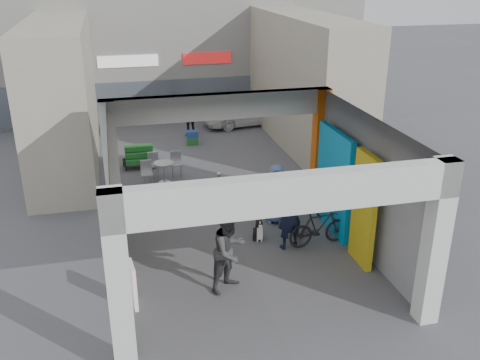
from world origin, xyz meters
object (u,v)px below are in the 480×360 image
object	(u,v)px
produce_stand	(140,159)
man_back_turned	(229,251)
man_crates	(190,118)
man_elderly	(276,194)
bicycle_front	(306,205)
border_collie	(258,231)
bicycle_rear	(319,227)
man_with_dog	(290,213)
white_van	(244,112)
cafe_set	(160,172)

from	to	relation	value
produce_stand	man_back_turned	xyz separation A→B (m)	(1.44, -8.15, 0.63)
produce_stand	man_crates	xyz separation A→B (m)	(2.33, 3.16, 0.52)
man_elderly	bicycle_front	bearing A→B (deg)	3.51
border_collie	man_back_turned	bearing A→B (deg)	-104.44
bicycle_front	bicycle_rear	bearing A→B (deg)	178.35
man_back_turned	man_crates	distance (m)	11.35
man_with_dog	man_back_turned	size ratio (longest dim) A/B	1.04
man_elderly	white_van	distance (m)	9.62
white_van	man_crates	bearing A→B (deg)	105.06
bicycle_rear	white_van	size ratio (longest dim) A/B	0.46
bicycle_rear	produce_stand	bearing A→B (deg)	25.36
white_van	man_back_turned	bearing A→B (deg)	155.95
produce_stand	man_with_dog	world-z (taller)	man_with_dog
man_with_dog	border_collie	bearing A→B (deg)	-57.54
man_with_dog	white_van	xyz separation A→B (m)	(1.58, 10.99, -0.35)
man_crates	man_elderly	bearing A→B (deg)	91.26
bicycle_rear	white_van	xyz separation A→B (m)	(0.79, 11.06, 0.12)
man_elderly	bicycle_front	size ratio (longest dim) A/B	0.91
bicycle_front	bicycle_rear	world-z (taller)	bicycle_rear
cafe_set	white_van	world-z (taller)	white_van
cafe_set	man_crates	distance (m)	4.88
man_back_turned	white_van	world-z (taller)	man_back_turned
produce_stand	man_elderly	world-z (taller)	man_elderly
man_with_dog	man_crates	size ratio (longest dim) A/B	1.18
white_van	bicycle_rear	bearing A→B (deg)	167.39
cafe_set	bicycle_front	size ratio (longest dim) A/B	0.76
man_back_turned	bicycle_rear	distance (m)	3.03
man_crates	white_van	size ratio (longest dim) A/B	0.45
man_crates	man_with_dog	bearing A→B (deg)	89.53
white_van	man_with_dog	bearing A→B (deg)	163.29
cafe_set	white_van	xyz separation A→B (m)	(4.30, 5.64, 0.32)
man_crates	cafe_set	bearing A→B (deg)	62.74
produce_stand	border_collie	xyz separation A→B (m)	(2.66, -6.18, -0.05)
cafe_set	bicycle_rear	xyz separation A→B (m)	(3.52, -5.41, 0.20)
produce_stand	white_van	world-z (taller)	white_van
cafe_set	man_with_dog	size ratio (longest dim) A/B	0.73
border_collie	man_elderly	size ratio (longest dim) A/B	0.38
man_back_turned	bicycle_rear	size ratio (longest dim) A/B	1.12
man_with_dog	bicycle_front	world-z (taller)	man_with_dog
bicycle_front	white_van	world-z (taller)	white_van
produce_stand	man_crates	world-z (taller)	man_crates
cafe_set	man_elderly	bearing A→B (deg)	-53.69
man_back_turned	man_elderly	bearing A→B (deg)	21.19
man_elderly	bicycle_rear	bearing A→B (deg)	-49.72
man_back_turned	bicycle_front	distance (m)	3.94
cafe_set	man_crates	xyz separation A→B (m)	(1.75, 4.53, 0.52)
man_back_turned	bicycle_front	xyz separation A→B (m)	(2.80, 2.73, -0.45)
produce_stand	border_collie	world-z (taller)	produce_stand
border_collie	bicycle_front	distance (m)	1.77
man_elderly	bicycle_rear	world-z (taller)	man_elderly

